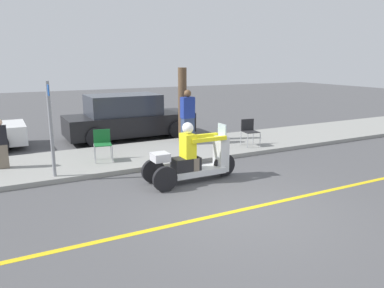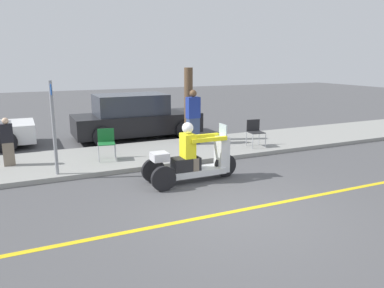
{
  "view_description": "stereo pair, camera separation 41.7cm",
  "coord_description": "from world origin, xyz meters",
  "px_view_note": "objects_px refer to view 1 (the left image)",
  "views": [
    {
      "loc": [
        -3.88,
        -5.42,
        2.78
      ],
      "look_at": [
        -0.01,
        1.95,
        0.89
      ],
      "focal_mm": 35.0,
      "sensor_mm": 36.0,
      "label": 1
    },
    {
      "loc": [
        -3.51,
        -5.6,
        2.78
      ],
      "look_at": [
        -0.01,
        1.95,
        0.89
      ],
      "focal_mm": 35.0,
      "sensor_mm": 36.0,
      "label": 2
    }
  ],
  "objects_px": {
    "spectator_mid_group": "(188,118)",
    "parked_car_lot_left": "(128,118)",
    "street_sign": "(51,126)",
    "spectator_end_of_line": "(1,145)",
    "folding_chair_set_back": "(102,142)",
    "tree_trunk": "(182,105)",
    "motorcycle_trike": "(192,161)",
    "folding_chair_curbside": "(249,129)"
  },
  "relations": [
    {
      "from": "spectator_mid_group",
      "to": "street_sign",
      "type": "xyz_separation_m",
      "value": [
        -4.3,
        -1.61,
        0.36
      ]
    },
    {
      "from": "spectator_mid_group",
      "to": "tree_trunk",
      "type": "bearing_deg",
      "value": 80.46
    },
    {
      "from": "folding_chair_curbside",
      "to": "spectator_mid_group",
      "type": "bearing_deg",
      "value": 146.54
    },
    {
      "from": "folding_chair_curbside",
      "to": "parked_car_lot_left",
      "type": "distance_m",
      "value": 4.43
    },
    {
      "from": "street_sign",
      "to": "parked_car_lot_left",
      "type": "bearing_deg",
      "value": 51.92
    },
    {
      "from": "motorcycle_trike",
      "to": "folding_chair_set_back",
      "type": "bearing_deg",
      "value": 121.27
    },
    {
      "from": "motorcycle_trike",
      "to": "folding_chair_set_back",
      "type": "xyz_separation_m",
      "value": [
        -1.46,
        2.4,
        0.13
      ]
    },
    {
      "from": "spectator_mid_group",
      "to": "parked_car_lot_left",
      "type": "distance_m",
      "value": 2.63
    },
    {
      "from": "motorcycle_trike",
      "to": "spectator_mid_group",
      "type": "bearing_deg",
      "value": 64.77
    },
    {
      "from": "spectator_end_of_line",
      "to": "folding_chair_set_back",
      "type": "xyz_separation_m",
      "value": [
        2.41,
        -0.4,
        -0.09
      ]
    },
    {
      "from": "folding_chair_set_back",
      "to": "spectator_end_of_line",
      "type": "bearing_deg",
      "value": 170.49
    },
    {
      "from": "spectator_mid_group",
      "to": "street_sign",
      "type": "height_order",
      "value": "street_sign"
    },
    {
      "from": "motorcycle_trike",
      "to": "folding_chair_set_back",
      "type": "distance_m",
      "value": 2.82
    },
    {
      "from": "folding_chair_curbside",
      "to": "street_sign",
      "type": "xyz_separation_m",
      "value": [
        -5.92,
        -0.53,
        0.69
      ]
    },
    {
      "from": "folding_chair_curbside",
      "to": "tree_trunk",
      "type": "bearing_deg",
      "value": 133.14
    },
    {
      "from": "tree_trunk",
      "to": "spectator_mid_group",
      "type": "bearing_deg",
      "value": -99.54
    },
    {
      "from": "spectator_mid_group",
      "to": "parked_car_lot_left",
      "type": "relative_size",
      "value": 0.39
    },
    {
      "from": "spectator_mid_group",
      "to": "tree_trunk",
      "type": "relative_size",
      "value": 0.72
    },
    {
      "from": "motorcycle_trike",
      "to": "street_sign",
      "type": "bearing_deg",
      "value": 152.13
    },
    {
      "from": "tree_trunk",
      "to": "parked_car_lot_left",
      "type": "bearing_deg",
      "value": 127.0
    },
    {
      "from": "spectator_end_of_line",
      "to": "parked_car_lot_left",
      "type": "height_order",
      "value": "parked_car_lot_left"
    },
    {
      "from": "motorcycle_trike",
      "to": "spectator_end_of_line",
      "type": "height_order",
      "value": "motorcycle_trike"
    },
    {
      "from": "spectator_end_of_line",
      "to": "tree_trunk",
      "type": "xyz_separation_m",
      "value": [
        5.43,
        0.86,
        0.6
      ]
    },
    {
      "from": "folding_chair_curbside",
      "to": "parked_car_lot_left",
      "type": "height_order",
      "value": "parked_car_lot_left"
    },
    {
      "from": "motorcycle_trike",
      "to": "folding_chair_curbside",
      "type": "relative_size",
      "value": 2.77
    },
    {
      "from": "spectator_end_of_line",
      "to": "folding_chair_set_back",
      "type": "distance_m",
      "value": 2.44
    },
    {
      "from": "tree_trunk",
      "to": "folding_chair_curbside",
      "type": "bearing_deg",
      "value": -46.86
    },
    {
      "from": "folding_chair_curbside",
      "to": "spectator_end_of_line",
      "type": "bearing_deg",
      "value": 173.64
    },
    {
      "from": "motorcycle_trike",
      "to": "spectator_mid_group",
      "type": "height_order",
      "value": "spectator_mid_group"
    },
    {
      "from": "folding_chair_set_back",
      "to": "folding_chair_curbside",
      "type": "bearing_deg",
      "value": -4.68
    },
    {
      "from": "tree_trunk",
      "to": "street_sign",
      "type": "height_order",
      "value": "tree_trunk"
    },
    {
      "from": "parked_car_lot_left",
      "to": "folding_chair_set_back",
      "type": "bearing_deg",
      "value": -119.34
    },
    {
      "from": "spectator_mid_group",
      "to": "folding_chair_curbside",
      "type": "distance_m",
      "value": 1.98
    },
    {
      "from": "folding_chair_set_back",
      "to": "parked_car_lot_left",
      "type": "relative_size",
      "value": 0.18
    },
    {
      "from": "spectator_end_of_line",
      "to": "street_sign",
      "type": "xyz_separation_m",
      "value": [
        1.03,
        -1.31,
        0.6
      ]
    },
    {
      "from": "folding_chair_set_back",
      "to": "parked_car_lot_left",
      "type": "distance_m",
      "value": 3.46
    },
    {
      "from": "spectator_end_of_line",
      "to": "parked_car_lot_left",
      "type": "relative_size",
      "value": 0.28
    },
    {
      "from": "spectator_end_of_line",
      "to": "spectator_mid_group",
      "type": "bearing_deg",
      "value": 3.2
    },
    {
      "from": "spectator_mid_group",
      "to": "street_sign",
      "type": "relative_size",
      "value": 0.79
    },
    {
      "from": "spectator_end_of_line",
      "to": "street_sign",
      "type": "relative_size",
      "value": 0.56
    },
    {
      "from": "spectator_end_of_line",
      "to": "street_sign",
      "type": "height_order",
      "value": "street_sign"
    },
    {
      "from": "spectator_mid_group",
      "to": "folding_chair_curbside",
      "type": "xyz_separation_m",
      "value": [
        1.62,
        -1.07,
        -0.33
      ]
    }
  ]
}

